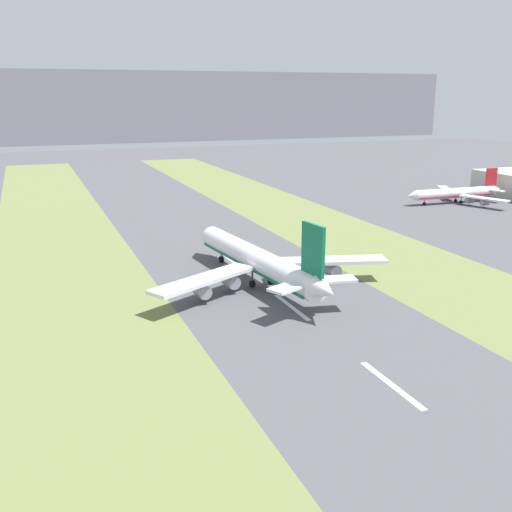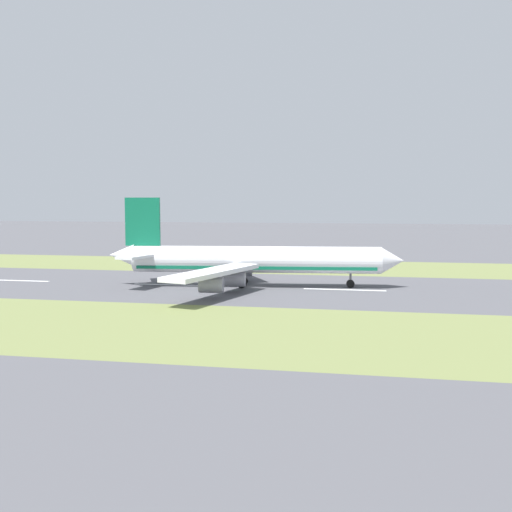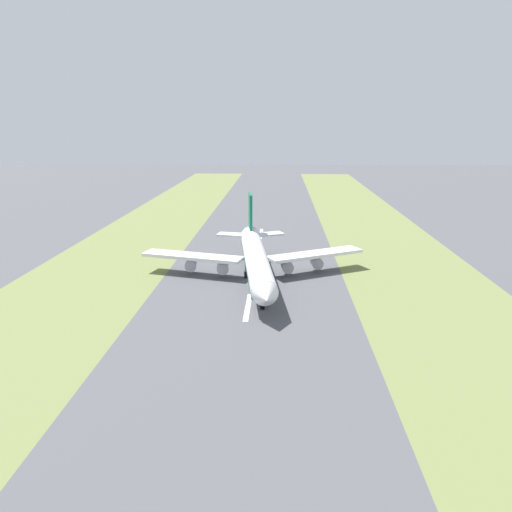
# 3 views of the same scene
# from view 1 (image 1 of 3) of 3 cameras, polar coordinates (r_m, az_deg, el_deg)

# --- Properties ---
(ground_plane) EXTENTS (800.00, 800.00, 0.00)m
(ground_plane) POSITION_cam_1_polar(r_m,az_deg,el_deg) (153.64, 0.26, -2.44)
(ground_plane) COLOR #4C4C51
(grass_median_west) EXTENTS (40.00, 600.00, 0.01)m
(grass_median_west) POSITION_cam_1_polar(r_m,az_deg,el_deg) (144.34, -16.67, -4.28)
(grass_median_west) COLOR olive
(grass_median_west) RESTS_ON ground
(grass_median_east) EXTENTS (40.00, 600.00, 0.01)m
(grass_median_east) POSITION_cam_1_polar(r_m,az_deg,el_deg) (174.44, 14.17, -0.76)
(grass_median_east) COLOR olive
(grass_median_east) RESTS_ON ground
(centreline_dash_near) EXTENTS (1.20, 18.00, 0.01)m
(centreline_dash_near) POSITION_cam_1_polar(r_m,az_deg,el_deg) (103.72, 12.78, -11.86)
(centreline_dash_near) COLOR silver
(centreline_dash_near) RESTS_ON ground
(centreline_dash_mid) EXTENTS (1.20, 18.00, 0.01)m
(centreline_dash_mid) POSITION_cam_1_polar(r_m,az_deg,el_deg) (135.75, 3.42, -4.88)
(centreline_dash_mid) COLOR silver
(centreline_dash_mid) RESTS_ON ground
(centreline_dash_far) EXTENTS (1.20, 18.00, 0.01)m
(centreline_dash_far) POSITION_cam_1_polar(r_m,az_deg,el_deg) (171.17, -2.11, -0.59)
(centreline_dash_far) COLOR silver
(centreline_dash_far) RESTS_ON ground
(airplane_main_jet) EXTENTS (63.71, 67.19, 20.20)m
(airplane_main_jet) POSITION_cam_1_polar(r_m,az_deg,el_deg) (149.51, 0.34, -0.53)
(airplane_main_jet) COLOR white
(airplane_main_jet) RESTS_ON ground
(airplane_parked_apron) EXTENTS (48.65, 46.46, 14.64)m
(airplane_parked_apron) POSITION_cam_1_polar(r_m,az_deg,el_deg) (279.03, 18.64, 5.70)
(airplane_parked_apron) COLOR white
(airplane_parked_apron) RESTS_ON ground
(mountain_ridge) EXTENTS (800.00, 120.00, 68.58)m
(mountain_ridge) POSITION_cam_1_polar(r_m,az_deg,el_deg) (658.67, -16.91, 13.48)
(mountain_ridge) COLOR gray
(mountain_ridge) RESTS_ON ground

